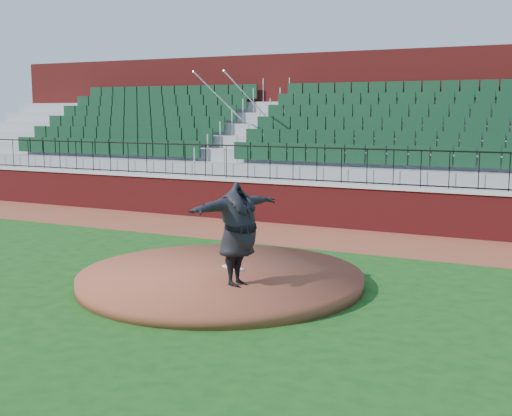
{
  "coord_description": "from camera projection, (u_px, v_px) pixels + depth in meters",
  "views": [
    {
      "loc": [
        6.25,
        -11.06,
        3.35
      ],
      "look_at": [
        0.0,
        1.5,
        1.3
      ],
      "focal_mm": 46.56,
      "sensor_mm": 36.0,
      "label": 1
    }
  ],
  "objects": [
    {
      "name": "wall_railing",
      "position": [
        342.0,
        166.0,
        18.98
      ],
      "size": [
        34.0,
        0.05,
        1.0
      ],
      "primitive_type": null,
      "color": "black",
      "rests_on": "wall_cap"
    },
    {
      "name": "ground",
      "position": [
        222.0,
        283.0,
        13.04
      ],
      "size": [
        90.0,
        90.0,
        0.0
      ],
      "primitive_type": "plane",
      "color": "#144513",
      "rests_on": "ground"
    },
    {
      "name": "pitchers_mound",
      "position": [
        221.0,
        279.0,
        12.91
      ],
      "size": [
        5.52,
        5.52,
        0.25
      ],
      "primitive_type": "cylinder",
      "color": "brown",
      "rests_on": "ground"
    },
    {
      "name": "seating_stands",
      "position": [
        370.0,
        144.0,
        21.32
      ],
      "size": [
        34.0,
        5.1,
        4.6
      ],
      "primitive_type": null,
      "color": "gray",
      "rests_on": "ground"
    },
    {
      "name": "wall_cap",
      "position": [
        341.0,
        185.0,
        19.06
      ],
      "size": [
        34.0,
        0.45,
        0.1
      ],
      "primitive_type": "cube",
      "color": "#B7B7B7",
      "rests_on": "field_wall"
    },
    {
      "name": "warning_track",
      "position": [
        321.0,
        237.0,
        17.82
      ],
      "size": [
        34.0,
        3.2,
        0.01
      ],
      "primitive_type": "cube",
      "color": "brown",
      "rests_on": "ground"
    },
    {
      "name": "pitching_rubber",
      "position": [
        233.0,
        268.0,
        13.19
      ],
      "size": [
        0.54,
        0.32,
        0.04
      ],
      "primitive_type": "cube",
      "rotation": [
        0.0,
        0.0,
        -0.39
      ],
      "color": "white",
      "rests_on": "pitchers_mound"
    },
    {
      "name": "field_wall",
      "position": [
        341.0,
        207.0,
        19.16
      ],
      "size": [
        34.0,
        0.35,
        1.2
      ],
      "primitive_type": "cube",
      "color": "maroon",
      "rests_on": "ground"
    },
    {
      "name": "concourse_wall",
      "position": [
        393.0,
        128.0,
        23.74
      ],
      "size": [
        34.0,
        0.5,
        5.5
      ],
      "primitive_type": "cube",
      "color": "maroon",
      "rests_on": "ground"
    },
    {
      "name": "pitcher",
      "position": [
        238.0,
        234.0,
        11.79
      ],
      "size": [
        1.1,
        2.38,
        1.87
      ],
      "primitive_type": "imported",
      "rotation": [
        0.0,
        0.0,
        1.36
      ],
      "color": "black",
      "rests_on": "pitchers_mound"
    }
  ]
}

